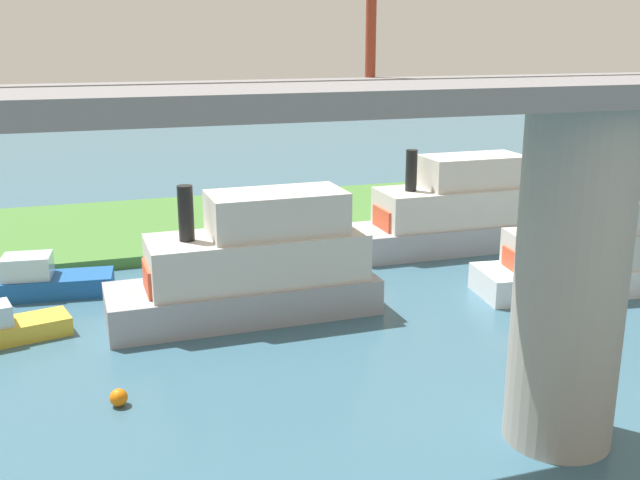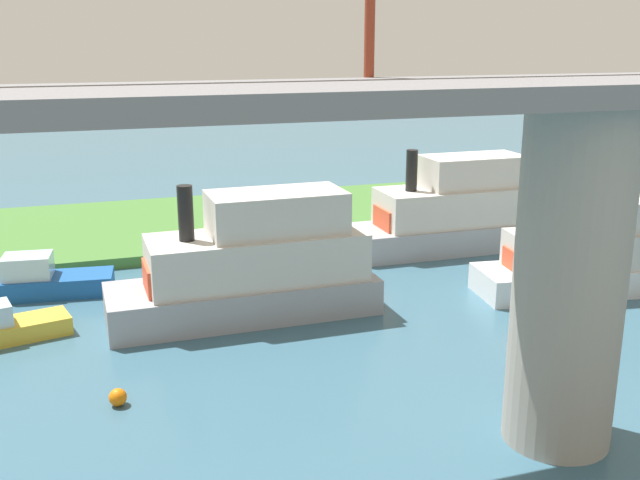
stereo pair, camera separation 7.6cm
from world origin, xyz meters
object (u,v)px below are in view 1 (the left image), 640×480
at_px(bridge_pylon, 570,280).
at_px(person_on_bank, 315,213).
at_px(mooring_post, 336,220).
at_px(marker_buoy, 119,397).
at_px(motorboat_white, 583,255).
at_px(riverboat_paddlewheel, 2,328).
at_px(motorboat_red, 453,212).
at_px(pontoon_yellow, 43,281).
at_px(houseboat_blue, 252,266).

height_order(bridge_pylon, person_on_bank, bridge_pylon).
relative_size(mooring_post, marker_buoy, 1.83).
xyz_separation_m(motorboat_white, riverboat_paddlewheel, (21.67, -1.81, -1.03)).
distance_m(motorboat_red, marker_buoy, 19.78).
bearing_deg(bridge_pylon, person_on_bank, -90.48).
height_order(pontoon_yellow, marker_buoy, pontoon_yellow).
height_order(mooring_post, marker_buoy, mooring_post).
distance_m(riverboat_paddlewheel, marker_buoy, 6.77).
bearing_deg(motorboat_white, houseboat_blue, -6.98).
xyz_separation_m(houseboat_blue, marker_buoy, (5.16, 5.65, -1.59)).
bearing_deg(mooring_post, person_on_bank, -39.49).
bearing_deg(pontoon_yellow, mooring_post, -162.33).
bearing_deg(motorboat_white, marker_buoy, 12.48).
height_order(bridge_pylon, riverboat_paddlewheel, bridge_pylon).
bearing_deg(marker_buoy, bridge_pylon, 153.59).
xyz_separation_m(motorboat_white, marker_buoy, (18.26, 4.04, -1.26)).
xyz_separation_m(riverboat_paddlewheel, marker_buoy, (-3.41, 5.85, -0.23)).
xyz_separation_m(pontoon_yellow, marker_buoy, (-2.25, 10.26, -0.35)).
relative_size(person_on_bank, marker_buoy, 2.78).
xyz_separation_m(pontoon_yellow, riverboat_paddlewheel, (1.16, 4.41, -0.12)).
bearing_deg(marker_buoy, motorboat_red, -145.48).
xyz_separation_m(mooring_post, motorboat_red, (-4.67, 3.48, 0.85)).
relative_size(person_on_bank, riverboat_paddlewheel, 0.33).
xyz_separation_m(mooring_post, motorboat_white, (-6.68, 10.62, 0.55)).
height_order(mooring_post, pontoon_yellow, pontoon_yellow).
height_order(houseboat_blue, riverboat_paddlewheel, houseboat_blue).
xyz_separation_m(person_on_bank, pontoon_yellow, (12.94, 5.13, -0.60)).
bearing_deg(motorboat_red, houseboat_blue, 26.49).
xyz_separation_m(bridge_pylon, motorboat_white, (-7.74, -9.27, -2.75)).
bearing_deg(bridge_pylon, motorboat_white, -129.87).
relative_size(bridge_pylon, riverboat_paddlewheel, 1.99).
xyz_separation_m(houseboat_blue, motorboat_white, (-13.10, 1.61, -0.34)).
xyz_separation_m(person_on_bank, riverboat_paddlewheel, (14.10, 9.54, -0.72)).
bearing_deg(bridge_pylon, pontoon_yellow, -50.48).
bearing_deg(mooring_post, motorboat_red, 143.27).
height_order(mooring_post, motorboat_red, motorboat_red).
height_order(pontoon_yellow, motorboat_red, motorboat_red).
bearing_deg(houseboat_blue, marker_buoy, 47.61).
relative_size(motorboat_red, riverboat_paddlewheel, 2.24).
distance_m(bridge_pylon, mooring_post, 20.18).
bearing_deg(riverboat_paddlewheel, motorboat_red, -164.84).
height_order(motorboat_white, marker_buoy, motorboat_white).
height_order(person_on_bank, pontoon_yellow, person_on_bank).
bearing_deg(person_on_bank, houseboat_blue, 60.38).
xyz_separation_m(person_on_bank, motorboat_white, (-7.57, 11.34, 0.31)).
bearing_deg(riverboat_paddlewheel, bridge_pylon, 141.51).
bearing_deg(motorboat_red, person_on_bank, -37.18).
relative_size(motorboat_red, marker_buoy, 19.12).
distance_m(person_on_bank, motorboat_white, 13.64).
height_order(person_on_bank, marker_buoy, person_on_bank).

